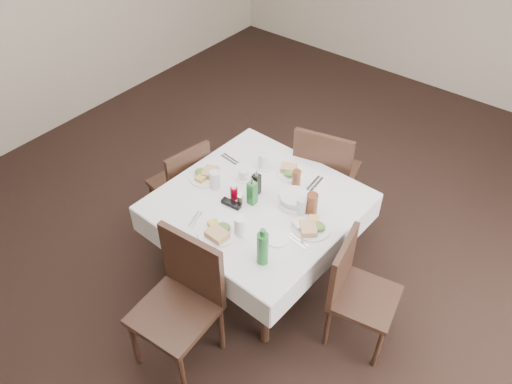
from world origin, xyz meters
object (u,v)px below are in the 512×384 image
Objects in this scene: chair_east at (354,286)px; chair_west at (184,181)px; water_s at (240,226)px; dining_table at (258,208)px; oil_cruet_green at (252,192)px; green_bottle at (263,248)px; bread_basket at (294,199)px; chair_south at (183,295)px; ketchup_bottle at (234,192)px; water_e at (302,206)px; chair_north at (325,171)px; water_w at (215,180)px; water_n at (263,161)px; oil_cruet_dark at (256,183)px; coffee_mug at (244,175)px.

chair_west is at bearing 177.42° from chair_east.
water_s is (-0.76, -0.28, 0.33)m from chair_east.
oil_cruet_green is at bearing -108.97° from dining_table.
green_bottle is (0.38, -0.44, 0.21)m from dining_table.
oil_cruet_green is at bearing -142.91° from bread_basket.
dining_table is at bearing 93.80° from chair_south.
bread_basket is at bearing 30.90° from ketchup_bottle.
water_e is at bearing 20.47° from ketchup_bottle.
dining_table is 4.76× the size of green_bottle.
ketchup_bottle is (-0.24, -0.88, 0.24)m from chair_north.
chair_south reaches higher than ketchup_bottle.
chair_west is at bearing -139.50° from chair_north.
chair_west is at bearing 170.54° from ketchup_bottle.
water_w is at bearing -166.83° from dining_table.
oil_cruet_green is (0.79, -0.07, 0.36)m from chair_west.
water_w is at bearing 177.33° from ketchup_bottle.
ketchup_bottle is (-0.14, -0.04, -0.05)m from oil_cruet_green.
water_n reaches higher than water_e.
water_e is (0.26, 0.94, 0.25)m from chair_south.
green_bottle is (0.29, -1.22, 0.31)m from chair_north.
chair_north is 4.67× the size of oil_cruet_dark.
chair_east is at bearing -19.12° from water_n.
chair_east is 0.65m from water_e.
water_n is (-0.29, -0.47, 0.25)m from chair_north.
chair_east and water_e have the same top height.
green_bottle is at bearing -142.36° from chair_east.
chair_east is 1.07m from ketchup_bottle.
coffee_mug is at bearing 141.95° from oil_cruet_green.
ketchup_bottle is at bearing -83.29° from water_n.
ketchup_bottle is (-1.02, -0.03, 0.31)m from chair_east.
oil_cruet_dark is 1.78× the size of coffee_mug.
chair_north is at bearing 91.09° from water_s.
bread_basket is at bearing 20.84° from water_w.
chair_east is at bearing 37.64° from green_bottle.
oil_cruet_dark is at bearing 113.50° from water_s.
water_w is (-0.14, -0.40, 0.00)m from water_n.
water_s is 0.32m from oil_cruet_green.
water_s is 1.12× the size of water_e.
water_n is 0.30m from oil_cruet_dark.
dining_table is 0.61m from green_bottle.
dining_table is 9.45× the size of water_s.
water_s is 0.47m from water_e.
bread_basket is at bearing -22.96° from water_n.
chair_south is 0.86m from oil_cruet_green.
oil_cruet_green reaches higher than water_n.
water_s is at bearing -116.04° from water_e.
dining_table is at bearing 176.36° from chair_east.
chair_south is at bearing -73.65° from coffee_mug.
water_w is 0.23m from coffee_mug.
oil_cruet_dark reaches higher than chair_west.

